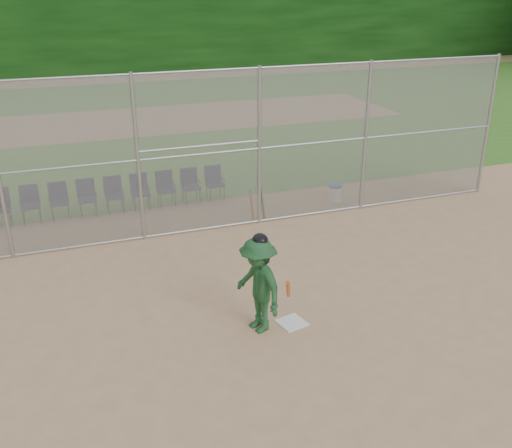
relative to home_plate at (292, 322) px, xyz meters
name	(u,v)px	position (x,y,z in m)	size (l,w,h in m)	color
ground	(303,331)	(0.10, -0.31, -0.01)	(100.00, 100.00, 0.00)	tan
grass_strip	(139,121)	(0.10, 17.69, 0.00)	(100.00, 100.00, 0.00)	#34691F
dirt_patch_far	(139,121)	(0.10, 17.69, 0.00)	(24.00, 24.00, 0.00)	tan
backstop_fence	(221,149)	(0.10, 4.69, 2.06)	(16.09, 0.09, 4.00)	gray
home_plate	(292,322)	(0.00, 0.00, 0.00)	(0.47, 0.47, 0.02)	silver
batter_at_plate	(258,285)	(-0.64, 0.04, 0.90)	(1.04, 1.35, 1.88)	#1E4B26
water_cooler	(335,193)	(3.72, 5.47, 0.23)	(0.38, 0.38, 0.48)	white
spare_bats	(257,205)	(1.13, 4.92, 0.40)	(0.36, 0.36, 0.82)	#D84C14
chair_1	(1,208)	(-5.18, 6.75, 0.47)	(0.54, 0.52, 0.96)	#0F1638
chair_2	(30,205)	(-4.47, 6.75, 0.47)	(0.54, 0.52, 0.96)	#0F1638
chair_3	(59,202)	(-3.76, 6.75, 0.47)	(0.54, 0.52, 0.96)	#0F1638
chair_4	(87,198)	(-3.04, 6.75, 0.47)	(0.54, 0.52, 0.96)	#0F1638
chair_5	(114,195)	(-2.33, 6.75, 0.47)	(0.54, 0.52, 0.96)	#0F1638
chair_6	(141,192)	(-1.62, 6.75, 0.47)	(0.54, 0.52, 0.96)	#0F1638
chair_7	(166,189)	(-0.91, 6.75, 0.47)	(0.54, 0.52, 0.96)	#0F1638
chair_8	(191,186)	(-0.20, 6.75, 0.47)	(0.54, 0.52, 0.96)	#0F1638
chair_9	(215,184)	(0.52, 6.75, 0.47)	(0.54, 0.52, 0.96)	#0F1638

